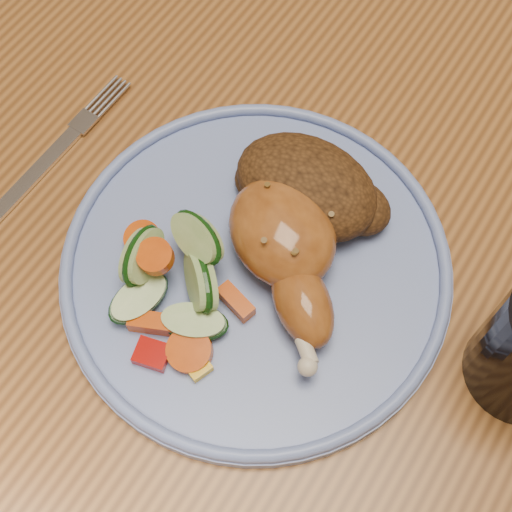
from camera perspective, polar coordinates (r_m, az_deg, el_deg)
name	(u,v)px	position (r m, az deg, el deg)	size (l,w,h in m)	color
ground	(302,407)	(1.31, 3.70, -11.93)	(4.00, 4.00, 0.00)	brown
dining_table	(343,237)	(0.69, 6.95, 1.52)	(0.90, 1.40, 0.75)	#945927
plate	(256,267)	(0.57, 0.00, -0.92)	(0.31, 0.31, 0.01)	#6C81C3
plate_rim	(256,262)	(0.56, 0.00, -0.45)	(0.31, 0.31, 0.01)	#6C81C3
chicken_leg	(287,248)	(0.54, 2.50, 0.61)	(0.15, 0.15, 0.05)	#9F5721
rice_pilaf	(310,189)	(0.57, 4.30, 5.38)	(0.13, 0.09, 0.05)	#4A2B12
vegetable_pile	(173,285)	(0.54, -6.63, -2.29)	(0.12, 0.13, 0.06)	#A50A05
fork	(51,157)	(0.65, -16.10, 7.62)	(0.02, 0.16, 0.00)	silver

